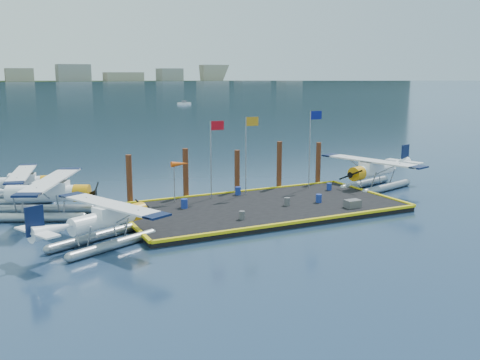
% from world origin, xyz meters
% --- Properties ---
extents(ground, '(4000.00, 4000.00, 0.00)m').
position_xyz_m(ground, '(0.00, 0.00, 0.00)').
color(ground, '#182948').
rests_on(ground, ground).
extents(dock, '(20.00, 10.00, 0.40)m').
position_xyz_m(dock, '(0.00, 0.00, 0.20)').
color(dock, black).
rests_on(dock, ground).
extents(dock_bumpers, '(20.25, 10.25, 0.18)m').
position_xyz_m(dock_bumpers, '(0.00, 0.00, 0.49)').
color(dock_bumpers, yellow).
rests_on(dock_bumpers, dock).
extents(far_backdrop, '(3050.00, 2050.00, 810.00)m').
position_xyz_m(far_backdrop, '(239.91, 1737.52, 9.45)').
color(far_backdrop, black).
rests_on(far_backdrop, ground).
extents(seaplane_a, '(8.26, 8.66, 3.18)m').
position_xyz_m(seaplane_a, '(-12.04, -3.02, 1.38)').
color(seaplane_a, '#90979D').
rests_on(seaplane_a, ground).
extents(seaplane_b, '(9.29, 9.74, 3.58)m').
position_xyz_m(seaplane_b, '(-14.55, 4.95, 1.56)').
color(seaplane_b, '#90979D').
rests_on(seaplane_b, ground).
extents(seaplane_c, '(8.05, 8.76, 3.10)m').
position_xyz_m(seaplane_c, '(-16.00, 10.88, 1.35)').
color(seaplane_c, '#90979D').
rests_on(seaplane_c, ground).
extents(seaplane_d, '(9.17, 9.85, 3.51)m').
position_xyz_m(seaplane_d, '(12.26, 2.36, 1.53)').
color(seaplane_d, '#90979D').
rests_on(seaplane_d, ground).
extents(drum_0, '(0.48, 0.48, 0.68)m').
position_xyz_m(drum_0, '(-5.48, 1.74, 0.74)').
color(drum_0, navy).
rests_on(drum_0, dock).
extents(drum_1, '(0.45, 0.45, 0.63)m').
position_xyz_m(drum_1, '(4.24, -1.03, 0.71)').
color(drum_1, navy).
rests_on(drum_1, dock).
extents(drum_2, '(0.42, 0.42, 0.59)m').
position_xyz_m(drum_2, '(1.60, -0.82, 0.70)').
color(drum_2, '#515055').
rests_on(drum_2, dock).
extents(drum_3, '(0.40, 0.40, 0.56)m').
position_xyz_m(drum_3, '(-3.09, -2.83, 0.68)').
color(drum_3, '#515055').
rests_on(drum_3, dock).
extents(drum_4, '(0.42, 0.42, 0.59)m').
position_xyz_m(drum_4, '(7.53, 2.28, 0.69)').
color(drum_4, navy).
rests_on(drum_4, dock).
extents(drum_5, '(0.46, 0.46, 0.65)m').
position_xyz_m(drum_5, '(-0.11, 3.97, 0.72)').
color(drum_5, navy).
rests_on(drum_5, dock).
extents(crate, '(1.12, 0.74, 0.56)m').
position_xyz_m(crate, '(5.57, -3.40, 0.68)').
color(crate, '#515055').
rests_on(crate, dock).
extents(flagpole_red, '(1.14, 0.08, 6.00)m').
position_xyz_m(flagpole_red, '(-2.29, 3.80, 4.40)').
color(flagpole_red, gray).
rests_on(flagpole_red, dock).
extents(flagpole_yellow, '(1.14, 0.08, 6.20)m').
position_xyz_m(flagpole_yellow, '(0.70, 3.80, 4.51)').
color(flagpole_yellow, gray).
rests_on(flagpole_yellow, dock).
extents(flagpole_blue, '(1.14, 0.08, 6.50)m').
position_xyz_m(flagpole_blue, '(6.70, 3.80, 4.69)').
color(flagpole_blue, gray).
rests_on(flagpole_blue, dock).
extents(windsock, '(1.40, 0.44, 3.12)m').
position_xyz_m(windsock, '(-5.03, 3.80, 3.23)').
color(windsock, gray).
rests_on(windsock, dock).
extents(piling_0, '(0.44, 0.44, 4.00)m').
position_xyz_m(piling_0, '(-8.50, 5.40, 2.00)').
color(piling_0, '#4F2416').
rests_on(piling_0, ground).
extents(piling_1, '(0.44, 0.44, 4.20)m').
position_xyz_m(piling_1, '(-4.00, 5.40, 2.10)').
color(piling_1, '#4F2416').
rests_on(piling_1, ground).
extents(piling_2, '(0.44, 0.44, 3.80)m').
position_xyz_m(piling_2, '(0.50, 5.40, 1.90)').
color(piling_2, '#4F2416').
rests_on(piling_2, ground).
extents(piling_3, '(0.44, 0.44, 4.30)m').
position_xyz_m(piling_3, '(4.50, 5.40, 2.15)').
color(piling_3, '#4F2416').
rests_on(piling_3, ground).
extents(piling_4, '(0.44, 0.44, 4.00)m').
position_xyz_m(piling_4, '(8.50, 5.40, 2.00)').
color(piling_4, '#4F2416').
rests_on(piling_4, ground).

